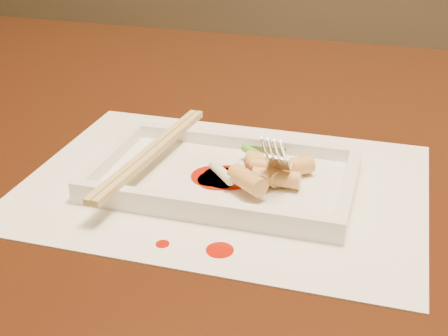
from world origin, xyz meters
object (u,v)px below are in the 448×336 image
(chopstick_a, at_px, (148,151))
(fork, at_px, (300,109))
(plate_base, at_px, (224,180))
(placemat, at_px, (224,184))
(table, at_px, (249,210))

(chopstick_a, relative_size, fork, 1.63)
(plate_base, xyz_separation_m, fork, (0.07, 0.02, 0.08))
(placemat, xyz_separation_m, plate_base, (0.00, 0.00, 0.00))
(placemat, distance_m, fork, 0.11)
(chopstick_a, xyz_separation_m, fork, (0.15, 0.02, 0.06))
(placemat, xyz_separation_m, chopstick_a, (-0.08, 0.00, 0.03))
(plate_base, distance_m, chopstick_a, 0.08)
(placemat, relative_size, fork, 2.86)
(fork, bearing_deg, table, 124.62)
(placemat, bearing_deg, plate_base, 0.00)
(table, relative_size, chopstick_a, 6.12)
(table, xyz_separation_m, fork, (0.07, -0.11, 0.18))
(table, bearing_deg, placemat, -88.69)
(plate_base, relative_size, chopstick_a, 1.14)
(table, bearing_deg, plate_base, -88.69)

